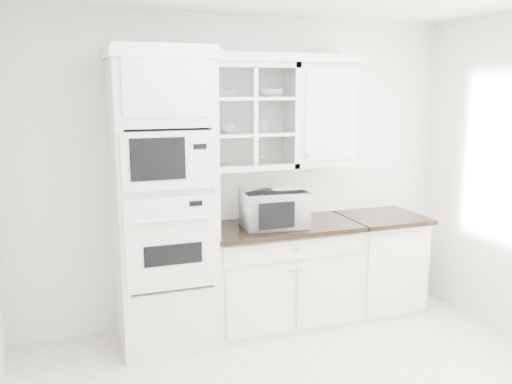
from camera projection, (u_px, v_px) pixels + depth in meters
name	position (u px, v px, depth m)	size (l,w,h in m)	color
room_shell	(302.00, 136.00, 3.53)	(4.00, 3.50, 2.70)	white
oven_column	(164.00, 201.00, 4.31)	(0.76, 0.68, 2.40)	white
base_cabinet_run	(281.00, 273.00, 4.82)	(1.32, 0.67, 0.92)	white
extra_base_cabinet	(379.00, 262.00, 5.14)	(0.72, 0.67, 0.92)	white
upper_cabinet_glass	(249.00, 116.00, 4.60)	(0.80, 0.33, 0.90)	white
upper_cabinet_solid	(321.00, 115.00, 4.82)	(0.55, 0.33, 0.90)	white
crown_molding	(238.00, 57.00, 4.44)	(2.14, 0.38, 0.07)	white
countertop_microwave	(274.00, 208.00, 4.61)	(0.54, 0.45, 0.31)	white
bowl_a	(224.00, 94.00, 4.49)	(0.23, 0.23, 0.06)	white
bowl_b	(271.00, 93.00, 4.61)	(0.22, 0.22, 0.07)	white
cup_a	(228.00, 128.00, 4.57)	(0.12, 0.12, 0.09)	white
cup_b	(263.00, 126.00, 4.67)	(0.11, 0.11, 0.10)	white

